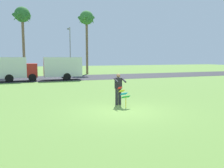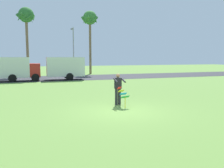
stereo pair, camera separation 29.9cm
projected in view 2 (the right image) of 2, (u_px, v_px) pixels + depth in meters
The scene contains 9 objects.
ground_plane at pixel (122, 111), 11.53m from camera, with size 120.00×120.00×0.00m, color olive.
road_strip at pixel (66, 78), 29.83m from camera, with size 120.00×8.00×0.01m, color #2D2D33.
person_kite_flyer at pixel (118, 88), 12.86m from camera, with size 0.54×0.66×1.73m.
kite_held at pixel (123, 94), 12.22m from camera, with size 0.54×0.71×1.05m.
parked_truck_white_box at pixel (1, 69), 25.08m from camera, with size 6.73×2.19×2.62m.
parked_truck_red_cab at pixel (58, 68), 27.03m from camera, with size 6.74×2.21×2.62m.
palm_tree_right_near at pixel (26, 18), 32.68m from camera, with size 2.58×2.71×9.52m.
palm_tree_centre_far at pixel (90, 21), 36.06m from camera, with size 2.58×2.71×9.68m.
streetlight_pole at pixel (73, 48), 34.78m from camera, with size 0.24×1.65×7.00m.
Camera 2 is at (-4.14, -10.53, 2.62)m, focal length 37.72 mm.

